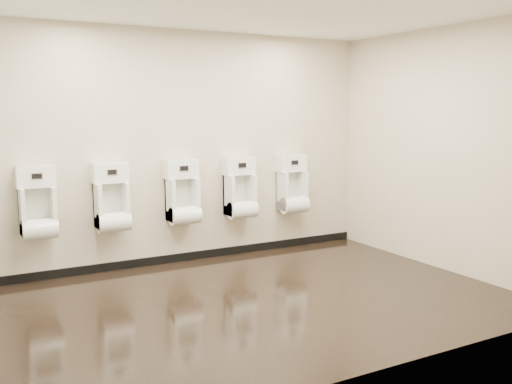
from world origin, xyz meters
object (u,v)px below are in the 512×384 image
(urinal_4, at_px, (292,188))
(urinal_1, at_px, (112,202))
(urinal_0, at_px, (38,208))
(urinal_3, at_px, (240,192))
(urinal_2, at_px, (183,197))

(urinal_4, bearing_deg, urinal_1, 180.00)
(urinal_0, distance_m, urinal_3, 2.42)
(urinal_2, bearing_deg, urinal_3, 0.00)
(urinal_1, distance_m, urinal_4, 2.41)
(urinal_1, bearing_deg, urinal_4, 0.00)
(urinal_2, bearing_deg, urinal_4, 0.00)
(urinal_2, bearing_deg, urinal_0, 180.00)
(urinal_3, bearing_deg, urinal_2, 180.00)
(urinal_4, bearing_deg, urinal_0, 180.00)
(urinal_0, relative_size, urinal_2, 1.00)
(urinal_2, bearing_deg, urinal_1, 180.00)
(urinal_2, xyz_separation_m, urinal_3, (0.78, 0.00, 0.00))
(urinal_0, xyz_separation_m, urinal_3, (2.42, 0.00, 0.00))
(urinal_0, distance_m, urinal_2, 1.64)
(urinal_2, relative_size, urinal_4, 1.00)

